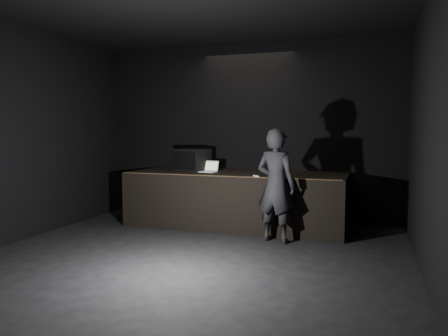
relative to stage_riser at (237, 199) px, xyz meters
name	(u,v)px	position (x,y,z in m)	size (l,w,h in m)	color
ground	(175,269)	(0.00, -2.73, -0.50)	(7.00, 7.00, 0.00)	black
room_walls	(174,111)	(0.00, -2.73, 1.52)	(6.10, 7.10, 3.52)	black
stage_riser	(237,199)	(0.00, 0.00, 0.00)	(4.00, 1.50, 1.00)	black
riser_lip	(225,176)	(0.00, -0.71, 0.51)	(3.92, 0.10, 0.01)	brown
stage_monitor	(192,160)	(-0.95, 0.09, 0.71)	(0.75, 0.65, 0.42)	black
cable	(210,169)	(-0.74, 0.51, 0.51)	(0.02, 0.02, 0.87)	black
laptop	(209,169)	(-0.53, -0.07, 0.55)	(0.35, 0.32, 0.21)	silver
beer_can	(191,168)	(-0.89, -0.09, 0.57)	(0.06, 0.06, 0.14)	silver
plastic_cup	(261,169)	(0.38, 0.33, 0.56)	(0.09, 0.09, 0.11)	white
wii_remote	(256,176)	(0.54, -0.65, 0.51)	(0.04, 0.15, 0.03)	white
person	(276,186)	(0.94, -0.95, 0.41)	(0.66, 0.43, 1.82)	black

